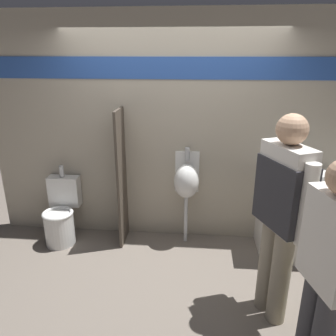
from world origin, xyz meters
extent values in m
plane|color=#70665B|center=(0.00, 0.00, 0.00)|extent=(16.00, 16.00, 0.00)
cube|color=#B2A893|center=(0.00, 0.60, 1.35)|extent=(4.42, 0.06, 2.70)
cube|color=#2D56AD|center=(0.00, 0.56, 2.08)|extent=(4.34, 0.01, 0.24)
cube|color=silver|center=(1.62, 0.28, 0.45)|extent=(1.09, 0.57, 0.89)
cylinder|color=white|center=(1.57, 0.34, 0.95)|extent=(0.39, 0.39, 0.11)
cylinder|color=silver|center=(1.57, 0.48, 1.07)|extent=(0.03, 0.03, 0.14)
cube|color=#232328|center=(1.29, 0.17, 0.90)|extent=(0.07, 0.14, 0.01)
cube|color=#4C4238|center=(-0.57, 0.37, 0.83)|extent=(0.03, 0.40, 1.65)
cylinder|color=silver|center=(0.20, 0.40, 0.31)|extent=(0.04, 0.04, 0.62)
ellipsoid|color=white|center=(0.20, 0.40, 0.81)|extent=(0.30, 0.31, 0.41)
cube|color=white|center=(0.20, 0.56, 0.87)|extent=(0.29, 0.02, 0.52)
cylinder|color=silver|center=(0.20, 0.52, 1.10)|extent=(0.06, 0.06, 0.16)
cylinder|color=white|center=(-1.34, 0.21, 0.20)|extent=(0.36, 0.36, 0.40)
torus|color=white|center=(-1.34, 0.21, 0.41)|extent=(0.37, 0.37, 0.04)
cube|color=white|center=(-1.34, 0.48, 0.59)|extent=(0.38, 0.16, 0.38)
cylinder|color=silver|center=(-1.34, 0.46, 0.86)|extent=(0.06, 0.06, 0.14)
cylinder|color=gray|center=(1.04, -0.80, 0.44)|extent=(0.17, 0.17, 0.88)
cylinder|color=gray|center=(0.98, -0.64, 0.44)|extent=(0.17, 0.17, 0.88)
cube|color=silver|center=(1.01, -0.72, 1.23)|extent=(0.37, 0.50, 0.70)
cube|color=#2D2D33|center=(1.01, -0.72, 1.18)|extent=(0.40, 0.54, 0.56)
cylinder|color=silver|center=(1.11, -0.96, 1.20)|extent=(0.11, 0.11, 0.64)
cylinder|color=silver|center=(0.91, -0.48, 1.20)|extent=(0.11, 0.11, 0.64)
sphere|color=tan|center=(1.01, -0.72, 1.70)|extent=(0.24, 0.24, 0.24)
cylinder|color=#3D3D42|center=(1.15, -1.27, 0.41)|extent=(0.15, 0.15, 0.81)
cube|color=silver|center=(1.16, -1.34, 1.13)|extent=(0.28, 0.45, 0.64)
cylinder|color=silver|center=(1.11, -1.11, 1.10)|extent=(0.10, 0.10, 0.59)
camera|label=1|loc=(0.31, -3.18, 2.25)|focal=35.00mm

